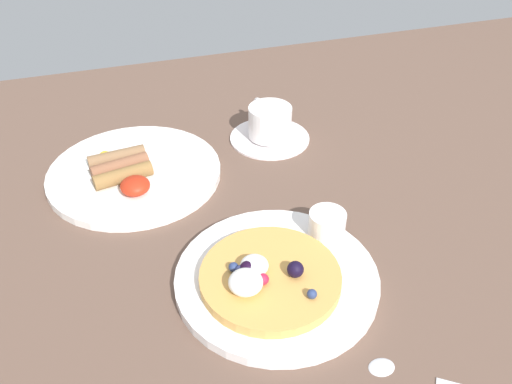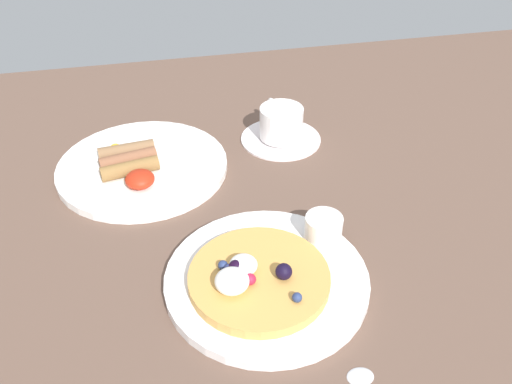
{
  "view_description": "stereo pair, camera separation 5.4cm",
  "coord_description": "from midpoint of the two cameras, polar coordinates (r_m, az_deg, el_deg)",
  "views": [
    {
      "loc": [
        -0.15,
        -0.54,
        0.48
      ],
      "look_at": [
        0.03,
        0.01,
        0.04
      ],
      "focal_mm": 37.21,
      "sensor_mm": 36.0,
      "label": 1
    },
    {
      "loc": [
        -0.1,
        -0.55,
        0.48
      ],
      "look_at": [
        0.03,
        0.01,
        0.04
      ],
      "focal_mm": 37.21,
      "sensor_mm": 36.0,
      "label": 2
    }
  ],
  "objects": [
    {
      "name": "fried_breakfast",
      "position": [
        0.83,
        -11.77,
        3.15
      ],
      "size": [
        0.1,
        0.15,
        0.03
      ],
      "color": "brown",
      "rests_on": "breakfast_plate"
    },
    {
      "name": "pancake_plate",
      "position": [
        0.65,
        3.56,
        -9.44
      ],
      "size": [
        0.25,
        0.25,
        0.01
      ],
      "primitive_type": "cylinder",
      "color": "white",
      "rests_on": "ground_plane"
    },
    {
      "name": "coffee_cup",
      "position": [
        0.9,
        4.43,
        7.51
      ],
      "size": [
        0.07,
        0.1,
        0.05
      ],
      "color": "white",
      "rests_on": "coffee_saucer"
    },
    {
      "name": "coffee_saucer",
      "position": [
        0.91,
        4.38,
        5.77
      ],
      "size": [
        0.14,
        0.14,
        0.01
      ],
      "primitive_type": "cylinder",
      "color": "white",
      "rests_on": "ground_plane"
    },
    {
      "name": "breakfast_plate",
      "position": [
        0.84,
        -10.31,
        2.65
      ],
      "size": [
        0.26,
        0.26,
        0.01
      ],
      "primitive_type": "cylinder",
      "color": "white",
      "rests_on": "ground_plane"
    },
    {
      "name": "syrup_ramekin",
      "position": [
        0.69,
        9.5,
        -3.84
      ],
      "size": [
        0.05,
        0.05,
        0.03
      ],
      "color": "white",
      "rests_on": "pancake_plate"
    },
    {
      "name": "ground_plane",
      "position": [
        0.74,
        0.27,
        -4.31
      ],
      "size": [
        2.05,
        1.17,
        0.03
      ],
      "primitive_type": "cube",
      "color": "brown"
    },
    {
      "name": "pancake_with_berries",
      "position": [
        0.63,
        2.22,
        -9.27
      ],
      "size": [
        0.17,
        0.17,
        0.04
      ],
      "color": "#CF974A",
      "rests_on": "pancake_plate"
    }
  ]
}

